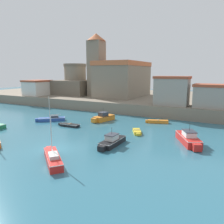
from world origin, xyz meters
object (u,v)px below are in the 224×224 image
dinghy_orange_6 (157,121)px  sailboat_red_7 (53,158)px  motorboat_red_8 (189,139)px  motorboat_black_0 (112,141)px  church (119,77)px  harbor_shed_mid_row (214,96)px  harbor_shed_near_wharf (172,91)px  fortress (75,84)px  motorboat_orange_9 (103,118)px  dinghy_black_1 (69,125)px  dinghy_yellow_2 (137,132)px  harbor_shed_far_end (37,88)px  sailboat_blue_5 (51,119)px

dinghy_orange_6 → sailboat_red_7: (-4.56, -22.56, 0.19)m
motorboat_red_8 → motorboat_black_0: bearing=-148.2°
church → harbor_shed_mid_row: 27.09m
motorboat_red_8 → harbor_shed_near_wharf: bearing=110.1°
sailboat_red_7 → fortress: 47.88m
motorboat_black_0 → harbor_shed_mid_row: harbor_shed_mid_row is taller
motorboat_orange_9 → fortress: fortress is taller
church → dinghy_black_1: bearing=-82.6°
dinghy_orange_6 → dinghy_yellow_2: bearing=-96.0°
fortress → motorboat_black_0: bearing=-47.0°
church → dinghy_yellow_2: bearing=-58.8°
motorboat_orange_9 → harbor_shed_near_wharf: (10.52, 10.33, 4.83)m
dinghy_yellow_2 → sailboat_red_7: sailboat_red_7 is taller
sailboat_red_7 → harbor_shed_near_wharf: size_ratio=0.75×
harbor_shed_far_end → sailboat_red_7: bearing=-42.0°
motorboat_black_0 → harbor_shed_far_end: harbor_shed_far_end is taller
dinghy_orange_6 → harbor_shed_near_wharf: 8.99m
motorboat_black_0 → fortress: (-29.62, 31.74, 5.10)m
sailboat_blue_5 → harbor_shed_far_end: bearing=141.5°
motorboat_black_0 → motorboat_red_8: size_ratio=0.86×
motorboat_black_0 → church: size_ratio=0.31×
dinghy_orange_6 → fortress: 35.91m
motorboat_black_0 → harbor_shed_far_end: 44.62m
dinghy_black_1 → harbor_shed_mid_row: size_ratio=0.55×
sailboat_blue_5 → motorboat_red_8: 25.57m
sailboat_red_7 → harbor_shed_far_end: 46.92m
dinghy_black_1 → motorboat_red_8: size_ratio=0.66×
dinghy_black_1 → fortress: fortress is taller
sailboat_blue_5 → church: bearing=84.9°
dinghy_yellow_2 → sailboat_red_7: bearing=-104.4°
harbor_shed_near_wharf → motorboat_orange_9: bearing=-135.5°
sailboat_red_7 → motorboat_black_0: bearing=69.2°
harbor_shed_near_wharf → sailboat_red_7: bearing=-100.0°
motorboat_orange_9 → dinghy_orange_6: bearing=17.0°
motorboat_black_0 → sailboat_red_7: (-2.91, -7.66, -0.04)m
sailboat_red_7 → harbor_shed_far_end: (-34.71, 31.30, 4.21)m
sailboat_red_7 → sailboat_blue_5: bearing=133.4°
dinghy_black_1 → sailboat_red_7: sailboat_red_7 is taller
sailboat_blue_5 → sailboat_red_7: 20.38m
sailboat_blue_5 → harbor_shed_near_wharf: bearing=38.0°
dinghy_black_1 → harbor_shed_near_wharf: bearing=51.3°
sailboat_red_7 → harbor_shed_near_wharf: (5.29, 29.89, 4.97)m
motorboat_orange_9 → church: (-6.54, 20.45, 7.31)m
fortress → harbor_shed_near_wharf: fortress is taller
dinghy_yellow_2 → motorboat_red_8: (7.79, -1.43, 0.40)m
sailboat_red_7 → harbor_shed_near_wharf: bearing=80.0°
harbor_shed_mid_row → sailboat_blue_5: bearing=-150.5°
dinghy_orange_6 → harbor_shed_mid_row: harbor_shed_mid_row is taller
sailboat_red_7 → church: church is taller
fortress → motorboat_orange_9: bearing=-42.7°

